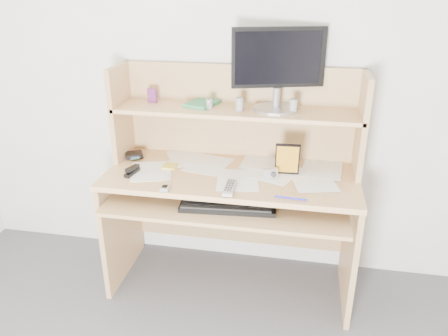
% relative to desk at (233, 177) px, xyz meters
% --- Properties ---
extents(back_wall, '(3.60, 0.04, 2.50)m').
position_rel_desk_xyz_m(back_wall, '(0.00, 0.24, 0.56)').
color(back_wall, silver).
rests_on(back_wall, floor).
extents(desk, '(1.40, 0.70, 1.30)m').
position_rel_desk_xyz_m(desk, '(0.00, 0.00, 0.00)').
color(desk, tan).
rests_on(desk, floor).
extents(paper_clutter, '(1.32, 0.54, 0.01)m').
position_rel_desk_xyz_m(paper_clutter, '(0.00, -0.08, 0.06)').
color(paper_clutter, white).
rests_on(paper_clutter, desk).
extents(keyboard, '(0.51, 0.21, 0.03)m').
position_rel_desk_xyz_m(keyboard, '(0.02, -0.29, -0.03)').
color(keyboard, black).
rests_on(keyboard, desk).
extents(tv_remote, '(0.06, 0.18, 0.02)m').
position_rel_desk_xyz_m(tv_remote, '(0.03, -0.29, 0.07)').
color(tv_remote, '#A8A8A3').
rests_on(tv_remote, paper_clutter).
extents(flip_phone, '(0.04, 0.08, 0.02)m').
position_rel_desk_xyz_m(flip_phone, '(-0.30, -0.34, 0.07)').
color(flip_phone, silver).
rests_on(flip_phone, paper_clutter).
extents(stapler, '(0.05, 0.12, 0.04)m').
position_rel_desk_xyz_m(stapler, '(-0.54, -0.19, 0.08)').
color(stapler, black).
rests_on(stapler, paper_clutter).
extents(wallet, '(0.13, 0.12, 0.03)m').
position_rel_desk_xyz_m(wallet, '(-0.62, 0.05, 0.07)').
color(wallet, black).
rests_on(wallet, paper_clutter).
extents(sticky_note_pad, '(0.08, 0.08, 0.01)m').
position_rel_desk_xyz_m(sticky_note_pad, '(-0.36, -0.06, 0.06)').
color(sticky_note_pad, yellow).
rests_on(sticky_note_pad, desk).
extents(digital_camera, '(0.09, 0.06, 0.05)m').
position_rel_desk_xyz_m(digital_camera, '(0.22, -0.11, 0.09)').
color(digital_camera, '#BBBBBD').
rests_on(digital_camera, paper_clutter).
extents(game_case, '(0.13, 0.02, 0.19)m').
position_rel_desk_xyz_m(game_case, '(0.31, -0.05, 0.15)').
color(game_case, black).
rests_on(game_case, paper_clutter).
extents(blue_pen, '(0.16, 0.02, 0.01)m').
position_rel_desk_xyz_m(blue_pen, '(0.34, -0.34, 0.07)').
color(blue_pen, '#1B1ED0').
rests_on(blue_pen, paper_clutter).
extents(card_box, '(0.06, 0.03, 0.08)m').
position_rel_desk_xyz_m(card_box, '(-0.50, 0.11, 0.43)').
color(card_box, '#A22A15').
rests_on(card_box, desk).
extents(shelf_book, '(0.20, 0.23, 0.02)m').
position_rel_desk_xyz_m(shelf_book, '(-0.20, 0.11, 0.40)').
color(shelf_book, '#327E4B').
rests_on(shelf_book, desk).
extents(chip_stack_a, '(0.05, 0.05, 0.05)m').
position_rel_desk_xyz_m(chip_stack_a, '(-0.15, 0.05, 0.41)').
color(chip_stack_a, black).
rests_on(chip_stack_a, desk).
extents(chip_stack_b, '(0.06, 0.06, 0.07)m').
position_rel_desk_xyz_m(chip_stack_b, '(0.02, 0.03, 0.42)').
color(chip_stack_b, white).
rests_on(chip_stack_b, desk).
extents(chip_stack_c, '(0.04, 0.04, 0.05)m').
position_rel_desk_xyz_m(chip_stack_c, '(0.02, 0.08, 0.41)').
color(chip_stack_c, black).
rests_on(chip_stack_c, desk).
extents(chip_stack_d, '(0.05, 0.05, 0.08)m').
position_rel_desk_xyz_m(chip_stack_d, '(0.32, 0.04, 0.42)').
color(chip_stack_d, white).
rests_on(chip_stack_d, desk).
extents(monitor, '(0.50, 0.25, 0.44)m').
position_rel_desk_xyz_m(monitor, '(0.22, 0.11, 0.62)').
color(monitor, '#AAA9AE').
rests_on(monitor, desk).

